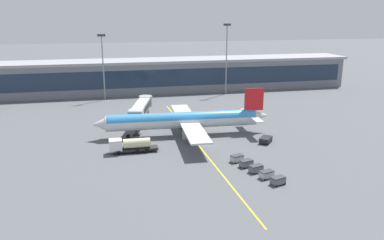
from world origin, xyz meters
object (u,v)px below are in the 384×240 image
at_px(fuel_tanker, 130,145).
at_px(baggage_cart_1, 267,174).
at_px(main_airliner, 184,120).
at_px(baggage_cart_0, 278,180).
at_px(pushback_tug, 266,139).
at_px(baggage_cart_2, 256,169).
at_px(baggage_cart_3, 246,163).
at_px(baggage_cart_4, 237,158).

relative_size(fuel_tanker, baggage_cart_1, 3.64).
height_order(main_airliner, fuel_tanker, main_airliner).
distance_m(baggage_cart_0, baggage_cart_1, 3.20).
bearing_deg(main_airliner, fuel_tanker, -145.55).
distance_m(main_airliner, pushback_tug, 21.05).
bearing_deg(baggage_cart_0, baggage_cart_2, 106.19).
distance_m(baggage_cart_0, baggage_cart_3, 9.60).
bearing_deg(baggage_cart_1, baggage_cart_2, 106.19).
height_order(baggage_cart_0, baggage_cart_1, same).
distance_m(baggage_cart_2, baggage_cart_4, 6.40).
bearing_deg(fuel_tanker, baggage_cart_4, -26.57).
bearing_deg(pushback_tug, baggage_cart_1, -112.89).
xyz_separation_m(main_airliner, pushback_tug, (18.15, -10.17, -3.22)).
xyz_separation_m(baggage_cart_2, baggage_cart_3, (-0.89, 3.07, 0.00)).
relative_size(main_airliner, fuel_tanker, 4.23).
bearing_deg(pushback_tug, baggage_cart_2, -119.03).
bearing_deg(baggage_cart_3, baggage_cart_2, -73.81).
bearing_deg(main_airliner, pushback_tug, -29.27).
relative_size(baggage_cart_0, baggage_cart_1, 1.00).
height_order(fuel_tanker, baggage_cart_0, fuel_tanker).
relative_size(fuel_tanker, baggage_cart_4, 3.64).
xyz_separation_m(pushback_tug, baggage_cart_4, (-10.94, -10.35, -0.07)).
bearing_deg(baggage_cart_4, fuel_tanker, 153.43).
bearing_deg(baggage_cart_4, pushback_tug, 43.41).
bearing_deg(baggage_cart_2, baggage_cart_0, -73.81).
distance_m(fuel_tanker, pushback_tug, 32.42).
height_order(pushback_tug, baggage_cart_2, baggage_cart_2).
xyz_separation_m(baggage_cart_0, baggage_cart_1, (-0.89, 3.07, 0.00)).
relative_size(main_airliner, baggage_cart_2, 15.37).
bearing_deg(pushback_tug, baggage_cart_3, -126.82).
relative_size(baggage_cart_3, baggage_cart_4, 1.00).
xyz_separation_m(pushback_tug, baggage_cart_2, (-9.15, -16.49, -0.07)).
xyz_separation_m(baggage_cart_1, baggage_cart_3, (-1.78, 6.15, 0.00)).
relative_size(baggage_cart_1, baggage_cart_3, 1.00).
bearing_deg(baggage_cart_4, main_airliner, 109.36).
bearing_deg(baggage_cart_2, baggage_cart_1, -73.81).
bearing_deg(baggage_cart_4, baggage_cart_3, -73.81).
xyz_separation_m(fuel_tanker, baggage_cart_3, (22.36, -13.81, -0.96)).
bearing_deg(baggage_cart_0, pushback_tug, 71.97).
bearing_deg(baggage_cart_2, pushback_tug, 60.97).
height_order(baggage_cart_0, baggage_cart_4, same).
relative_size(main_airliner, baggage_cart_0, 15.37).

